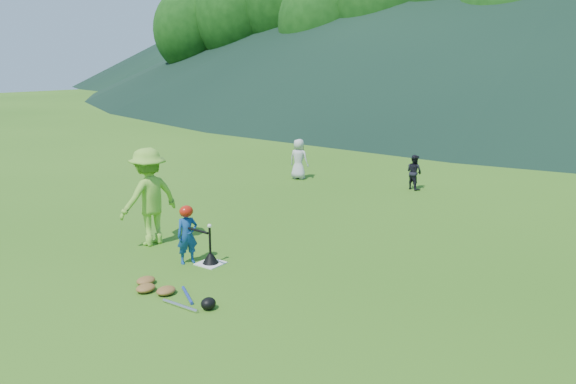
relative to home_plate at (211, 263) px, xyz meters
The scene contains 11 objects.
ground 0.01m from the home_plate, ahead, with size 120.00×120.00×0.00m, color #316316.
home_plate is the anchor object (origin of this frame).
baseball 0.73m from the home_plate, ahead, with size 0.08×0.08×0.08m, color white.
batter_child 0.68m from the home_plate, 153.05° to the right, with size 0.39×0.26×1.08m, color navy.
adult_coach 2.07m from the home_plate, behind, with size 1.29×0.74×2.00m, color #7DBD37.
fielder_a 7.98m from the home_plate, 112.25° to the left, with size 0.63×0.41×1.28m, color beige.
fielder_b 8.11m from the home_plate, 85.78° to the left, with size 0.50×0.39×1.03m, color black.
batting_tee 0.12m from the home_plate, ahead, with size 0.30×0.30×0.68m.
batter_gear 1.05m from the home_plate, 151.04° to the right, with size 0.73×0.26×0.44m.
equipment_pile 1.51m from the home_plate, 75.86° to the right, with size 1.80×0.62×0.19m.
outfield_fence 28.01m from the home_plate, 90.00° to the left, with size 70.07×0.08×1.33m.
Camera 1 is at (6.87, -7.23, 3.69)m, focal length 35.00 mm.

